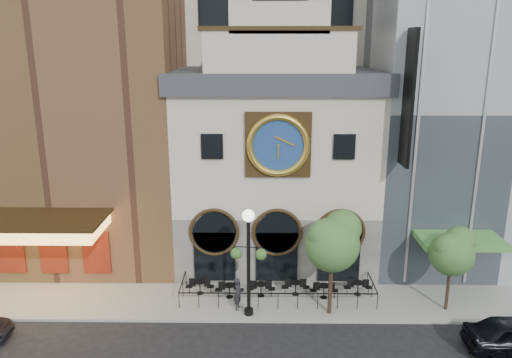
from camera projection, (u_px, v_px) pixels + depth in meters
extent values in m
plane|color=black|center=(279.00, 323.00, 25.62)|extent=(120.00, 120.00, 0.00)
cube|color=gray|center=(277.00, 298.00, 28.01)|extent=(44.00, 5.00, 0.15)
cube|color=#605E5B|center=(275.00, 228.00, 32.76)|extent=(12.00, 8.00, 4.00)
cube|color=#B8AEA2|center=(276.00, 146.00, 31.29)|extent=(12.00, 8.00, 7.00)
cube|color=#2D3035|center=(277.00, 79.00, 30.19)|extent=(12.60, 8.60, 1.20)
cube|color=black|center=(278.00, 145.00, 27.12)|extent=(3.60, 0.25, 3.60)
cylinder|color=navy|center=(278.00, 145.00, 26.98)|extent=(3.10, 0.12, 3.10)
torus|color=gold|center=(278.00, 146.00, 26.90)|extent=(3.46, 0.36, 3.46)
cube|color=brown|center=(74.00, 63.00, 32.02)|extent=(14.00, 12.00, 25.00)
cube|color=#FFBF59|center=(37.00, 227.00, 26.81)|extent=(7.00, 3.40, 0.70)
cube|color=black|center=(36.00, 219.00, 26.69)|extent=(7.40, 3.80, 0.15)
cube|color=maroon|center=(53.00, 252.00, 28.99)|extent=(5.60, 0.15, 2.60)
cube|color=gray|center=(475.00, 102.00, 32.41)|extent=(14.00, 12.00, 20.00)
cube|color=#4D9342|center=(460.00, 241.00, 27.29)|extent=(4.50, 2.40, 0.35)
cube|color=black|center=(408.00, 99.00, 25.46)|extent=(0.18, 1.60, 7.00)
cylinder|color=black|center=(200.00, 282.00, 28.13)|extent=(0.68, 0.68, 0.03)
cylinder|color=black|center=(200.00, 288.00, 28.23)|extent=(0.06, 0.06, 0.72)
cylinder|color=black|center=(229.00, 285.00, 27.73)|extent=(0.68, 0.68, 0.03)
cylinder|color=black|center=(229.00, 291.00, 27.83)|extent=(0.06, 0.06, 0.72)
cylinder|color=black|center=(261.00, 284.00, 27.85)|extent=(0.68, 0.68, 0.03)
cylinder|color=black|center=(261.00, 290.00, 27.95)|extent=(0.06, 0.06, 0.72)
cylinder|color=black|center=(296.00, 282.00, 28.04)|extent=(0.68, 0.68, 0.03)
cylinder|color=black|center=(296.00, 288.00, 28.14)|extent=(0.06, 0.06, 0.72)
cylinder|color=black|center=(324.00, 286.00, 27.67)|extent=(0.68, 0.68, 0.03)
cylinder|color=black|center=(324.00, 292.00, 27.77)|extent=(0.06, 0.06, 0.72)
cylinder|color=black|center=(358.00, 283.00, 28.02)|extent=(0.68, 0.68, 0.03)
cylinder|color=black|center=(358.00, 289.00, 28.12)|extent=(0.06, 0.06, 0.72)
imported|color=black|center=(238.00, 294.00, 26.49)|extent=(0.57, 0.73, 1.78)
cylinder|color=black|center=(249.00, 268.00, 25.48)|extent=(0.19, 0.19, 5.28)
cylinder|color=black|center=(249.00, 311.00, 26.14)|extent=(0.46, 0.46, 0.32)
sphere|color=white|center=(248.00, 216.00, 24.72)|extent=(0.63, 0.63, 0.63)
sphere|color=#2A5E25|center=(236.00, 253.00, 25.33)|extent=(0.59, 0.59, 0.59)
sphere|color=#2A5E25|center=(261.00, 254.00, 25.21)|extent=(0.59, 0.59, 0.59)
cylinder|color=#382619|center=(330.00, 287.00, 25.92)|extent=(0.22, 0.22, 3.02)
sphere|color=#356026|center=(332.00, 245.00, 25.29)|extent=(2.80, 2.80, 2.80)
sphere|color=#356026|center=(343.00, 228.00, 25.39)|extent=(1.94, 1.94, 1.94)
sphere|color=#356026|center=(325.00, 236.00, 24.94)|extent=(1.73, 1.73, 1.73)
cylinder|color=#382619|center=(448.00, 288.00, 26.37)|extent=(0.18, 0.18, 2.47)
sphere|color=#335D25|center=(452.00, 254.00, 25.86)|extent=(2.30, 2.30, 2.30)
sphere|color=#335D25|center=(460.00, 241.00, 25.94)|extent=(1.59, 1.59, 1.59)
sphere|color=#335D25|center=(447.00, 248.00, 25.57)|extent=(1.41, 1.41, 1.41)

